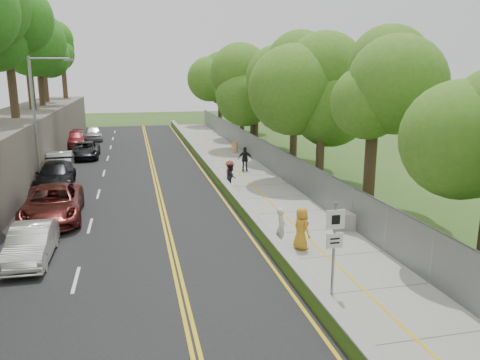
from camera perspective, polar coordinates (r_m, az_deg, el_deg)
name	(u,v)px	position (r m, az deg, el deg)	size (l,w,h in m)	color
ground	(274,262)	(18.17, 4.15, -10.00)	(140.00, 140.00, 0.00)	#33511E
road	(130,181)	(31.77, -13.30, -0.18)	(11.20, 66.00, 0.04)	black
sidewalk	(246,176)	(32.64, 0.77, 0.54)	(4.20, 66.00, 0.05)	gray
jersey_barrier	(214,173)	(32.13, -3.22, 0.82)	(0.42, 66.00, 0.60)	#7BE42B
chainlink_fence	(275,161)	(33.00, 4.33, 2.37)	(0.04, 66.00, 2.00)	slate
trees_fenceside	(310,73)	(33.20, 8.49, 12.75)	(7.00, 66.00, 14.00)	#4B8122
streetlight	(38,114)	(30.56, -23.37, 7.38)	(2.52, 0.22, 8.00)	gray
signpost	(334,239)	(15.18, 11.44, -7.02)	(0.62, 0.09, 3.10)	gray
construction_barrel	(235,147)	(41.94, -0.64, 4.04)	(0.58, 0.58, 0.95)	#CC5C00
concrete_block	(344,220)	(22.14, 12.61, -4.83)	(1.12, 0.84, 0.75)	gray
car_1	(31,243)	(19.66, -24.10, -7.07)	(1.45, 4.16, 1.37)	white
car_2	(53,203)	(24.53, -21.88, -2.66)	(2.70, 5.86, 1.63)	maroon
car_3	(56,175)	(31.40, -21.56, 0.56)	(2.14, 5.25, 1.53)	black
car_4	(48,171)	(33.22, -22.36, 1.01)	(1.63, 4.05, 1.38)	tan
car_5	(60,164)	(34.96, -21.12, 1.84)	(1.67, 4.79, 1.58)	#A4A6AC
car_6	(85,150)	(41.20, -18.35, 3.47)	(2.21, 4.80, 1.33)	black
car_7	(75,139)	(48.15, -19.53, 4.74)	(1.99, 4.90, 1.42)	maroon
car_8	(93,133)	(51.82, -17.44, 5.48)	(1.78, 4.43, 1.51)	#BCBBC0
painter_0	(301,228)	(19.16, 7.49, -5.86)	(0.86, 0.56, 1.75)	orange
painter_1	(281,227)	(19.40, 5.03, -5.74)	(0.60, 0.39, 1.64)	silver
painter_2	(231,176)	(28.70, -1.05, 0.44)	(0.76, 0.59, 1.57)	black
painter_3	(230,174)	(29.21, -1.27, 0.78)	(1.09, 0.63, 1.68)	brown
person_far	(245,159)	(33.85, 0.63, 2.57)	(1.04, 0.43, 1.78)	black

